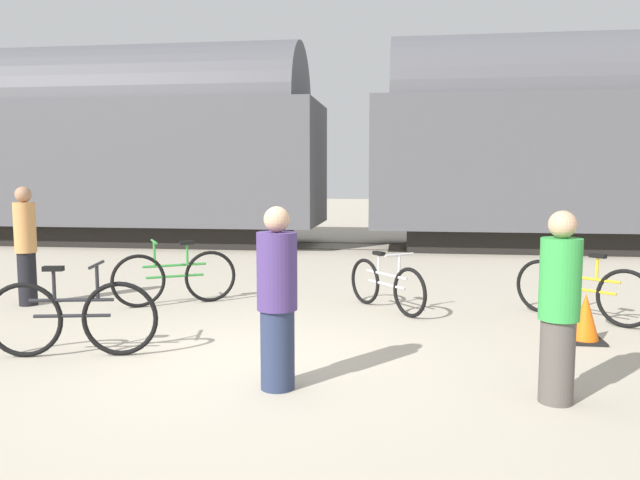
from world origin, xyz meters
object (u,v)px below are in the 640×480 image
object	(u,v)px
person_in_tan	(26,245)
person_in_purple	(277,299)
freight_train	(346,141)
person_in_green	(559,307)
bicycle_green	(175,277)
traffic_cone	(585,319)
bicycle_black	(72,317)
bicycle_yellow	(581,290)
bicycle_silver	(386,285)

from	to	relation	value
person_in_tan	person_in_purple	distance (m)	5.10
freight_train	person_in_green	bearing A→B (deg)	-75.64
bicycle_green	traffic_cone	bearing A→B (deg)	-13.87
bicycle_black	person_in_purple	xyz separation A→B (m)	(2.26, -0.66, 0.38)
bicycle_black	traffic_cone	distance (m)	5.48
bicycle_green	traffic_cone	xyz separation A→B (m)	(5.21, -1.29, -0.14)
freight_train	bicycle_yellow	size ratio (longest dim) A/B	16.57
freight_train	bicycle_silver	bearing A→B (deg)	-80.34
bicycle_black	person_in_tan	size ratio (longest dim) A/B	1.01
bicycle_black	person_in_purple	world-z (taller)	person_in_purple
freight_train	person_in_tan	xyz separation A→B (m)	(-3.77, -7.78, -1.81)
freight_train	traffic_cone	xyz separation A→B (m)	(3.49, -8.74, -2.42)
bicycle_green	bicycle_silver	world-z (taller)	bicycle_green
bicycle_green	person_in_tan	size ratio (longest dim) A/B	0.92
bicycle_black	traffic_cone	world-z (taller)	bicycle_black
bicycle_green	freight_train	bearing A→B (deg)	77.02
bicycle_black	bicycle_silver	distance (m)	4.04
bicycle_yellow	bicycle_silver	distance (m)	2.48
person_in_purple	bicycle_green	bearing A→B (deg)	50.18
freight_train	bicycle_green	distance (m)	7.98
bicycle_yellow	bicycle_silver	world-z (taller)	bicycle_yellow
bicycle_silver	person_in_green	world-z (taller)	person_in_green
person_in_tan	person_in_purple	size ratio (longest dim) A/B	1.06
bicycle_green	person_in_green	distance (m)	5.52
traffic_cone	bicycle_yellow	bearing A→B (deg)	77.64
person_in_tan	person_in_purple	bearing A→B (deg)	176.88
bicycle_green	person_in_tan	xyz separation A→B (m)	(-2.05, -0.32, 0.46)
person_in_tan	traffic_cone	bearing A→B (deg)	-156.05
bicycle_black	person_in_green	distance (m)	4.63
bicycle_black	bicycle_silver	size ratio (longest dim) A/B	1.30
bicycle_silver	person_in_green	xyz separation A→B (m)	(1.47, -3.27, 0.44)
person_in_tan	person_in_purple	world-z (taller)	person_in_tan
freight_train	person_in_green	distance (m)	11.20
person_in_tan	person_in_green	world-z (taller)	person_in_tan
freight_train	bicycle_green	world-z (taller)	freight_train
bicycle_black	person_in_tan	bearing A→B (deg)	130.86
bicycle_black	bicycle_green	bearing A→B (deg)	87.51
person_in_purple	person_in_green	world-z (taller)	person_in_purple
person_in_purple	traffic_cone	distance (m)	3.66
bicycle_black	person_in_green	bearing A→B (deg)	-8.39
freight_train	traffic_cone	size ratio (longest dim) A/B	42.49
bicycle_yellow	traffic_cone	distance (m)	1.13
traffic_cone	freight_train	bearing A→B (deg)	111.78
bicycle_silver	person_in_purple	xyz separation A→B (m)	(-0.84, -3.25, 0.44)
person_in_tan	person_in_green	distance (m)	7.13
bicycle_silver	person_in_tan	distance (m)	5.07
bicycle_silver	traffic_cone	bearing A→B (deg)	-30.63
person_in_green	bicycle_yellow	bearing A→B (deg)	57.74
bicycle_black	bicycle_green	distance (m)	2.57
freight_train	person_in_tan	bearing A→B (deg)	-115.87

